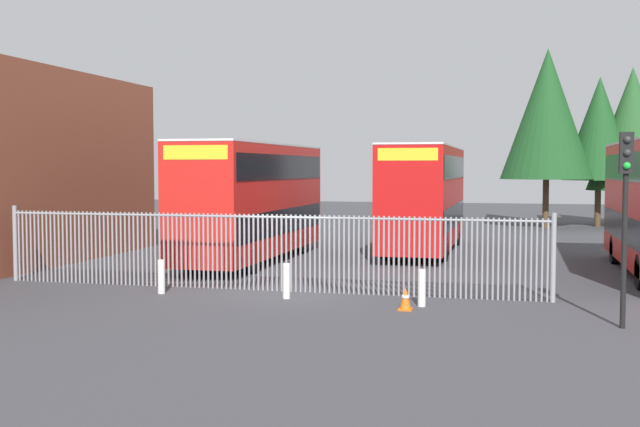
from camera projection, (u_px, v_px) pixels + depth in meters
ground_plane at (345, 259)px, 29.93m from camera, size 100.00×100.00×0.00m
palisade_fence at (261, 250)px, 22.30m from camera, size 16.27×0.14×2.35m
double_decker_bus_behind_fence_left at (253, 197)px, 29.20m from camera, size 2.54×10.81×4.42m
double_decker_bus_behind_fence_right at (425, 194)px, 32.62m from camera, size 2.54×10.81×4.42m
bollard_near_left at (161, 277)px, 21.78m from camera, size 0.20×0.20×0.95m
bollard_center_front at (286, 281)px, 20.94m from camera, size 0.20×0.20×0.95m
bollard_near_right at (422, 288)px, 19.74m from camera, size 0.20×0.20×0.95m
traffic_cone_by_gate at (405, 299)px, 19.24m from camera, size 0.34×0.34×0.59m
traffic_light_kerbside at (626, 193)px, 16.91m from camera, size 0.28×0.33×4.30m
tree_tall_back at (632, 129)px, 46.11m from camera, size 5.11×5.11×9.48m
tree_short_side at (547, 114)px, 45.31m from camera, size 5.31×5.31×10.45m
tree_mid_row at (599, 129)px, 46.28m from camera, size 4.30×4.30×8.93m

